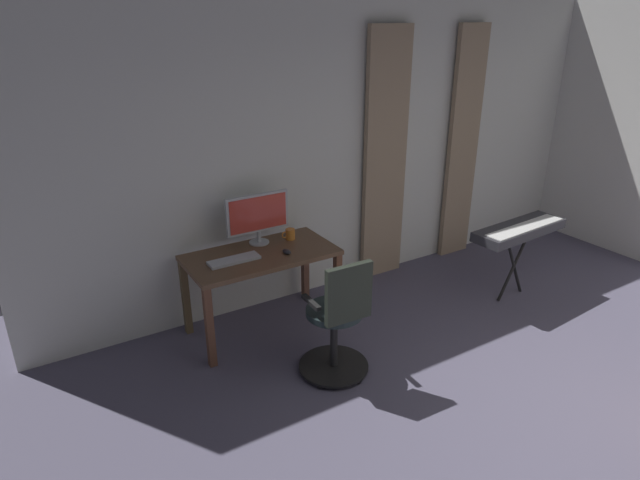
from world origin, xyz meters
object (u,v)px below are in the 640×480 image
Objects in this scene: computer_monitor at (258,215)px; computer_mouse at (287,252)px; desk at (261,264)px; office_chair at (338,322)px; computer_keyboard at (234,260)px; mug_coffee at (290,234)px; piano_keyboard at (519,231)px.

computer_monitor is 0.43m from computer_mouse.
office_chair reaches higher than desk.
computer_monitor is (-0.09, -0.21, 0.37)m from desk.
computer_monitor is 1.35× the size of computer_keyboard.
office_chair reaches higher than mug_coffee.
computer_monitor reaches higher than piano_keyboard.
computer_monitor reaches higher than office_chair.
mug_coffee reaches higher than desk.
computer_keyboard is at bearing 15.93° from mug_coffee.
computer_mouse is (-0.45, 0.09, 0.01)m from computer_keyboard.
mug_coffee is at bearing 83.36° from office_chair.
piano_keyboard is (-2.19, -0.16, 0.23)m from office_chair.
mug_coffee is at bearing -159.05° from desk.
mug_coffee reaches higher than piano_keyboard.
desk is 12.88× the size of computer_mouse.
computer_monitor is (0.11, -1.13, 0.54)m from office_chair.
computer_keyboard is (0.35, 0.25, -0.25)m from computer_monitor.
desk is at bearing 67.71° from computer_monitor.
piano_keyboard is at bearing 157.09° from computer_monitor.
piano_keyboard is at bearing 163.93° from computer_mouse.
mug_coffee is (-0.28, 0.07, -0.22)m from computer_monitor.
computer_mouse is 2.30m from piano_keyboard.
office_chair is (-0.20, 0.92, -0.17)m from desk.
piano_keyboard is (-2.65, 0.72, -0.05)m from computer_keyboard.
computer_keyboard is at bearing -19.10° from piano_keyboard.
office_chair is 1.03m from computer_keyboard.
mug_coffee is 2.22m from piano_keyboard.
mug_coffee is (-0.17, -1.06, 0.32)m from office_chair.
office_chair is at bearing 90.83° from computer_mouse.
office_chair is at bearing 95.58° from computer_monitor.
mug_coffee is (-0.63, -0.18, 0.04)m from computer_keyboard.
computer_keyboard reaches higher than desk.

